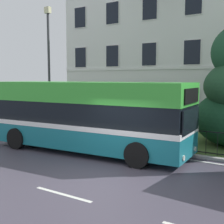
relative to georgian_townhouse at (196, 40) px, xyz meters
The scene contains 6 objects.
ground_plane 16.64m from the georgian_townhouse, 82.01° to the right, with size 60.00×56.00×0.18m.
georgian_townhouse is the anchor object (origin of this frame).
iron_verge_railing 13.12m from the georgian_townhouse, 90.00° to the right, with size 13.25×0.04×0.97m.
single_decker_bus 14.47m from the georgian_townhouse, 91.72° to the right, with size 9.39×3.10×3.06m.
street_lamp_post 12.33m from the georgian_townhouse, 115.85° to the right, with size 0.36×0.24×7.22m.
litter_bin 12.79m from the georgian_townhouse, 80.45° to the right, with size 0.52×0.52×1.19m.
Camera 1 is at (5.58, -7.88, 3.23)m, focal length 48.59 mm.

